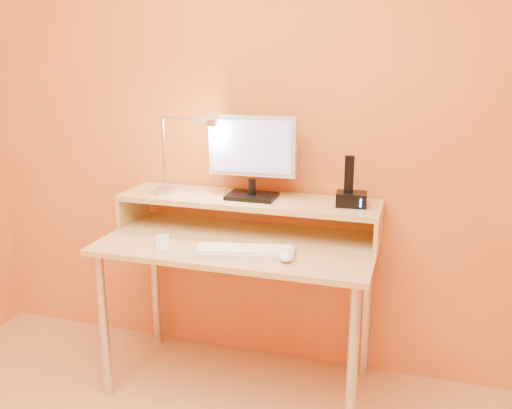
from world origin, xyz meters
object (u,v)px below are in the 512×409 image
(keyboard, at_px, (245,252))
(mouse, at_px, (285,256))
(phone_dock, at_px, (351,199))
(remote_control, at_px, (162,244))
(lamp_base, at_px, (166,190))
(monitor_panel, at_px, (252,146))

(keyboard, bearing_deg, mouse, -13.44)
(phone_dock, bearing_deg, remote_control, -163.42)
(lamp_base, distance_m, mouse, 0.72)
(phone_dock, bearing_deg, monitor_panel, 173.81)
(lamp_base, distance_m, keyboard, 0.57)
(monitor_panel, height_order, remote_control, monitor_panel)
(monitor_panel, distance_m, phone_dock, 0.50)
(lamp_base, height_order, mouse, lamp_base)
(lamp_base, bearing_deg, monitor_panel, 5.49)
(keyboard, height_order, remote_control, keyboard)
(lamp_base, xyz_separation_m, remote_control, (0.11, -0.27, -0.16))
(phone_dock, distance_m, mouse, 0.41)
(keyboard, distance_m, remote_control, 0.37)
(monitor_panel, bearing_deg, remote_control, -136.91)
(monitor_panel, height_order, keyboard, monitor_panel)
(keyboard, bearing_deg, phone_dock, 26.33)
(phone_dock, xyz_separation_m, mouse, (-0.22, -0.31, -0.17))
(mouse, bearing_deg, phone_dock, 34.33)
(monitor_panel, distance_m, remote_control, 0.59)
(lamp_base, distance_m, remote_control, 0.33)
(mouse, bearing_deg, keyboard, 157.47)
(keyboard, distance_m, mouse, 0.17)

